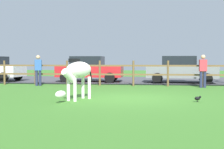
{
  "coord_description": "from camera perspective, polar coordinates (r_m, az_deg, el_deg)",
  "views": [
    {
      "loc": [
        0.59,
        -10.38,
        1.34
      ],
      "look_at": [
        -0.82,
        1.08,
        0.79
      ],
      "focal_mm": 46.54,
      "sensor_mm": 36.0,
      "label": 1
    }
  ],
  "objects": [
    {
      "name": "ground_plane",
      "position": [
        10.49,
        3.74,
        -4.63
      ],
      "size": [
        60.0,
        60.0,
        0.0
      ],
      "primitive_type": "plane",
      "color": "#3D7528"
    },
    {
      "name": "parking_asphalt",
      "position": [
        19.74,
        5.29,
        -1.11
      ],
      "size": [
        28.0,
        7.4,
        0.05
      ],
      "primitive_type": "cube",
      "color": "#47474C",
      "rests_on": "ground_plane"
    },
    {
      "name": "paddock_fence",
      "position": [
        15.41,
        4.22,
        0.57
      ],
      "size": [
        21.79,
        0.11,
        1.35
      ],
      "color": "brown",
      "rests_on": "ground_plane"
    },
    {
      "name": "zebra",
      "position": [
        9.91,
        -6.8,
        0.31
      ],
      "size": [
        1.05,
        1.81,
        1.41
      ],
      "color": "white",
      "rests_on": "ground_plane"
    },
    {
      "name": "crow_on_grass",
      "position": [
        9.82,
        16.49,
        -4.49
      ],
      "size": [
        0.21,
        0.1,
        0.2
      ],
      "color": "black",
      "rests_on": "ground_plane"
    },
    {
      "name": "parked_car_red",
      "position": [
        17.99,
        -4.45,
        1.13
      ],
      "size": [
        4.02,
        1.91,
        1.56
      ],
      "color": "red",
      "rests_on": "parking_asphalt"
    },
    {
      "name": "parked_car_grey",
      "position": [
        17.46,
        13.33,
        1.02
      ],
      "size": [
        4.11,
        2.11,
        1.56
      ],
      "color": "slate",
      "rests_on": "parking_asphalt"
    },
    {
      "name": "visitor_left_of_tree",
      "position": [
        16.0,
        -14.29,
        1.09
      ],
      "size": [
        0.41,
        0.31,
        1.64
      ],
      "color": "#232847",
      "rests_on": "ground_plane"
    },
    {
      "name": "visitor_right_of_tree",
      "position": [
        15.08,
        17.44,
        0.95
      ],
      "size": [
        0.36,
        0.22,
        1.64
      ],
      "color": "#232847",
      "rests_on": "ground_plane"
    }
  ]
}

